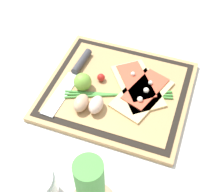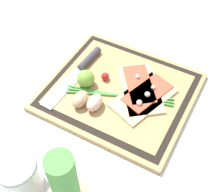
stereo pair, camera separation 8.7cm
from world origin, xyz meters
The scene contains 11 objects.
ground_plane centered at (0.00, 0.00, 0.00)m, with size 6.00×6.00×0.00m, color silver.
cutting_board centered at (0.00, 0.00, 0.01)m, with size 0.41×0.37×0.02m.
pizza_slice_near centered at (-0.05, -0.03, 0.02)m, with size 0.20×0.22×0.02m.
pizza_slice_far centered at (-0.08, -0.01, 0.02)m, with size 0.16×0.21×0.02m.
knife centered at (0.14, -0.02, 0.03)m, with size 0.05×0.27×0.02m.
egg_brown centered at (0.07, 0.10, 0.04)m, with size 0.04×0.06×0.04m, color tan.
egg_pink centered at (0.03, 0.09, 0.04)m, with size 0.04×0.06×0.04m, color beige.
lime centered at (0.09, 0.03, 0.04)m, with size 0.05×0.05×0.05m, color #70A838.
cherry_tomato_red centered at (0.06, -0.01, 0.03)m, with size 0.02×0.02×0.02m, color red.
scallion_bunch centered at (-0.01, 0.02, 0.02)m, with size 0.30×0.13×0.01m.
sauce_jar centered at (0.06, 0.36, 0.04)m, with size 0.09×0.09×0.10m.
Camera 2 is at (-0.26, 0.53, 0.70)m, focal length 50.00 mm.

